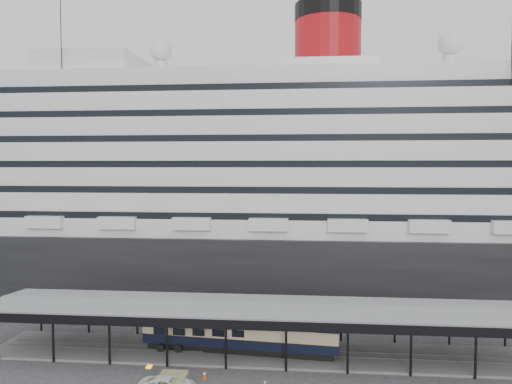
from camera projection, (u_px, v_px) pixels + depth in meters
The scene contains 6 objects.
ground at pixel (255, 374), 46.73m from camera, with size 200.00×200.00×0.00m, color #323234.
cruise_ship at pixel (275, 173), 77.58m from camera, with size 130.00×30.00×43.90m.
platform_canopy at pixel (260, 332), 51.58m from camera, with size 56.00×9.18×5.30m.
pullman_carriage at pixel (240, 330), 51.77m from camera, with size 20.58×4.57×20.05m.
traffic_cone_left at pixel (204, 375), 45.64m from camera, with size 0.53×0.53×0.80m.
traffic_cone_right at pixel (265, 383), 43.98m from camera, with size 0.44×0.44×0.69m.
Camera 1 is at (4.49, -45.56, 19.50)m, focal length 35.00 mm.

